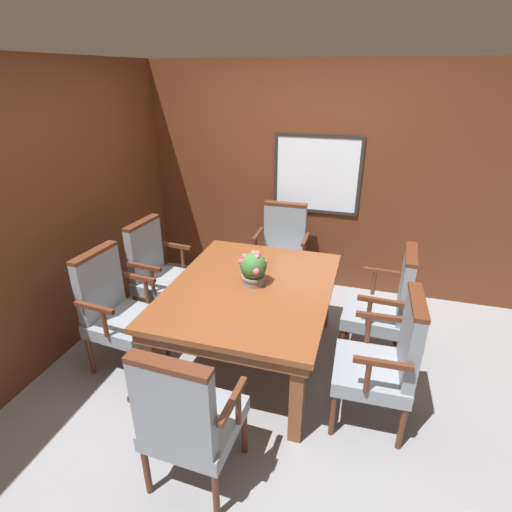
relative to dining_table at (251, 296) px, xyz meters
name	(u,v)px	position (x,y,z in m)	size (l,w,h in m)	color
ground_plane	(251,371)	(0.05, -0.15, -0.65)	(14.00, 14.00, 0.00)	gray
wall_back	(298,180)	(0.05, 1.61, 0.58)	(7.20, 0.08, 2.45)	#5B2D19
wall_left	(54,216)	(-1.67, -0.15, 0.57)	(0.06, 7.20, 2.45)	#5B2D19
dining_table	(251,296)	(0.00, 0.00, 0.00)	(1.29, 1.63, 0.74)	brown
chair_head_near	(187,417)	(0.00, -1.22, -0.10)	(0.58, 0.54, 1.04)	#562B19
chair_right_far	(386,303)	(1.08, 0.37, -0.10)	(0.54, 0.58, 1.04)	#562B19
chair_right_near	(386,359)	(1.08, -0.37, -0.10)	(0.53, 0.57, 1.04)	#562B19
chair_left_far	(158,270)	(-1.08, 0.39, -0.10)	(0.56, 0.59, 1.04)	#562B19
chair_left_near	(116,307)	(-1.07, -0.33, -0.10)	(0.56, 0.59, 1.04)	#562B19
chair_head_far	(282,249)	(-0.02, 1.23, -0.10)	(0.56, 0.52, 1.04)	#562B19
potted_plant	(253,268)	(0.01, 0.04, 0.23)	(0.23, 0.23, 0.29)	gray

